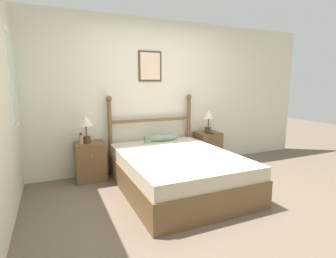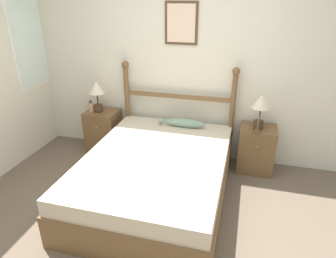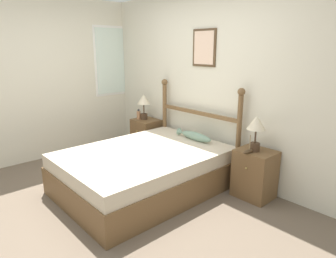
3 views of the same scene
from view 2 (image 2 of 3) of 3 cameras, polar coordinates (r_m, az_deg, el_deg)
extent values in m
plane|color=brown|center=(3.02, -3.92, -19.53)|extent=(16.00, 16.00, 0.00)
cube|color=beige|center=(3.94, 3.87, 12.32)|extent=(6.40, 0.06, 2.55)
cube|color=#4C3823|center=(3.84, 2.55, 19.49)|extent=(0.41, 0.02, 0.50)
cube|color=beige|center=(3.83, 2.51, 19.47)|extent=(0.35, 0.01, 0.44)
cube|color=white|center=(4.66, -23.59, 15.50)|extent=(0.01, 1.01, 1.23)
cube|color=silver|center=(4.66, -23.51, 15.50)|extent=(0.01, 0.93, 1.15)
cube|color=brown|center=(3.39, -2.26, -10.10)|extent=(1.50, 2.04, 0.35)
cube|color=beige|center=(3.25, -2.34, -6.33)|extent=(1.46, 2.00, 0.17)
cylinder|color=brown|center=(4.25, -7.67, 3.57)|extent=(0.07, 0.07, 1.20)
sphere|color=brown|center=(4.06, -8.18, 12.07)|extent=(0.10, 0.10, 0.10)
cylinder|color=brown|center=(3.94, 11.98, 1.58)|extent=(0.07, 0.07, 1.20)
sphere|color=brown|center=(3.75, 12.84, 10.68)|extent=(0.10, 0.10, 0.10)
cube|color=brown|center=(3.94, 1.85, 6.22)|extent=(1.43, 0.05, 0.05)
cube|color=brown|center=(4.40, -12.17, -0.30)|extent=(0.44, 0.37, 0.59)
sphere|color=tan|center=(4.19, -13.52, 0.24)|extent=(0.02, 0.02, 0.02)
cube|color=brown|center=(3.96, 16.43, -3.65)|extent=(0.44, 0.37, 0.59)
sphere|color=tan|center=(3.73, 16.65, -3.25)|extent=(0.02, 0.02, 0.02)
cylinder|color=#422D1E|center=(4.28, -13.11, 3.92)|extent=(0.12, 0.12, 0.10)
cylinder|color=#422D1E|center=(4.24, -13.28, 5.59)|extent=(0.02, 0.02, 0.17)
cone|color=beige|center=(4.19, -13.49, 7.71)|extent=(0.22, 0.22, 0.16)
cylinder|color=#422D1E|center=(3.79, 16.83, 0.81)|extent=(0.12, 0.12, 0.10)
cylinder|color=#422D1E|center=(3.75, 17.07, 2.67)|extent=(0.02, 0.02, 0.17)
cone|color=beige|center=(3.69, 17.38, 5.02)|extent=(0.22, 0.22, 0.16)
cylinder|color=tan|center=(4.27, -14.43, 4.00)|extent=(0.06, 0.06, 0.13)
sphere|color=#333338|center=(4.25, -14.55, 5.07)|extent=(0.04, 0.04, 0.04)
ellipsoid|color=#4C3823|center=(3.72, 16.63, -0.12)|extent=(0.06, 0.25, 0.04)
cylinder|color=#997F56|center=(3.68, 16.82, 1.36)|extent=(0.01, 0.01, 0.17)
ellipsoid|color=gray|center=(3.85, 3.22, 1.16)|extent=(0.54, 0.11, 0.12)
cone|color=gray|center=(3.92, -1.09, 1.62)|extent=(0.07, 0.11, 0.11)
camera|label=1|loc=(2.55, -80.99, -11.60)|focal=28.00mm
camera|label=3|loc=(2.07, 87.02, -8.25)|focal=32.00mm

